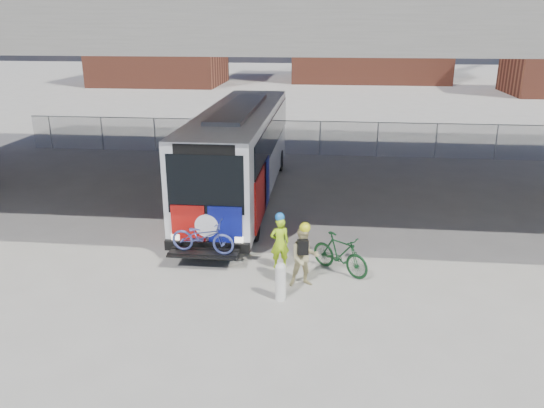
# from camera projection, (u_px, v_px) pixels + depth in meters

# --- Properties ---
(ground) EXTENTS (160.00, 160.00, 0.00)m
(ground) POSITION_uv_depth(u_px,v_px,m) (280.00, 241.00, 17.14)
(ground) COLOR #9E9991
(ground) RESTS_ON ground
(bus) EXTENTS (2.67, 12.99, 3.69)m
(bus) POSITION_uv_depth(u_px,v_px,m) (240.00, 146.00, 20.81)
(bus) COLOR silver
(bus) RESTS_ON ground
(overpass) EXTENTS (40.00, 16.00, 7.95)m
(overpass) POSITION_uv_depth(u_px,v_px,m) (291.00, 28.00, 18.78)
(overpass) COLOR #605E59
(overpass) RESTS_ON ground
(chainlink_fence) EXTENTS (30.00, 0.06, 30.00)m
(chainlink_fence) POSITION_uv_depth(u_px,v_px,m) (301.00, 128.00, 27.96)
(chainlink_fence) COLOR gray
(chainlink_fence) RESTS_ON ground
(brick_buildings) EXTENTS (54.00, 22.00, 12.00)m
(brick_buildings) POSITION_uv_depth(u_px,v_px,m) (330.00, 35.00, 60.62)
(brick_buildings) COLOR brown
(brick_buildings) RESTS_ON ground
(bollard) EXTENTS (0.27, 0.27, 1.03)m
(bollard) POSITION_uv_depth(u_px,v_px,m) (281.00, 280.00, 13.37)
(bollard) COLOR silver
(bollard) RESTS_ON ground
(cyclist_hivis) EXTENTS (0.64, 0.52, 1.68)m
(cyclist_hivis) POSITION_uv_depth(u_px,v_px,m) (280.00, 241.00, 15.07)
(cyclist_hivis) COLOR #A6DD17
(cyclist_hivis) RESTS_ON ground
(cyclist_tan) EXTENTS (0.92, 0.79, 1.81)m
(cyclist_tan) POSITION_uv_depth(u_px,v_px,m) (304.00, 256.00, 14.00)
(cyclist_tan) COLOR tan
(cyclist_tan) RESTS_ON ground
(bike_parked) EXTENTS (1.82, 1.59, 1.14)m
(bike_parked) POSITION_uv_depth(u_px,v_px,m) (340.00, 254.00, 14.85)
(bike_parked) COLOR #12391B
(bike_parked) RESTS_ON ground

